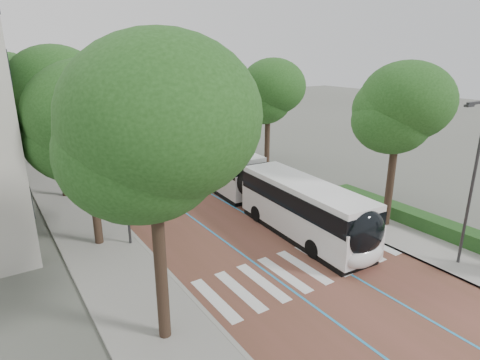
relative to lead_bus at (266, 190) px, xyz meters
name	(u,v)px	position (x,y,z in m)	size (l,w,h in m)	color
ground	(315,278)	(-2.75, -7.52, -1.63)	(160.00, 160.00, 0.00)	#51544C
road	(94,135)	(-2.75, 32.48, -1.62)	(11.00, 140.00, 0.02)	brown
sidewalk_left	(28,142)	(-10.25, 32.48, -1.57)	(4.00, 140.00, 0.12)	gray
sidewalk_right	(150,129)	(4.75, 32.48, -1.57)	(4.00, 140.00, 0.12)	gray
kerb_left	(46,140)	(-8.35, 32.48, -1.57)	(0.20, 140.00, 0.14)	gray
kerb_right	(137,130)	(2.85, 32.48, -1.57)	(0.20, 140.00, 0.14)	gray
zebra_crossing	(304,267)	(-2.55, -6.52, -1.60)	(10.55, 3.60, 0.01)	silver
lane_line_left	(81,136)	(-4.35, 32.48, -1.60)	(0.12, 126.00, 0.01)	#2688C0
lane_line_right	(107,134)	(-1.15, 32.48, -1.60)	(0.12, 126.00, 0.01)	#2688C0
hedge	(430,224)	(6.35, -7.52, -1.11)	(1.20, 14.00, 0.80)	#164118
streetlight_near	(473,172)	(3.87, -10.52, 3.19)	(1.82, 0.20, 8.00)	#303033
streetlight_far	(208,109)	(3.87, 14.48, 3.19)	(1.82, 0.20, 8.00)	#303033
lamp_post_left	(124,173)	(-8.85, 0.48, 2.49)	(0.14, 0.14, 8.00)	#303033
trees_left	(39,94)	(-10.25, 17.02, 5.22)	(6.46, 61.30, 10.23)	black
trees_right	(211,89)	(4.95, 15.74, 4.99)	(5.53, 47.35, 9.14)	black
lead_bus	(266,190)	(0.00, 0.00, 0.00)	(3.59, 18.51, 3.20)	black
bus_queued_0	(167,144)	(0.04, 15.73, 0.00)	(3.19, 12.52, 3.20)	silver
bus_queued_1	(118,124)	(-0.53, 29.24, 0.00)	(2.96, 12.48, 3.20)	silver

